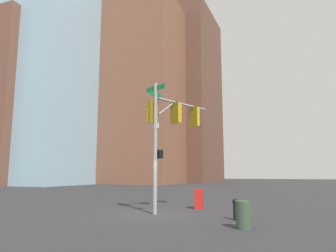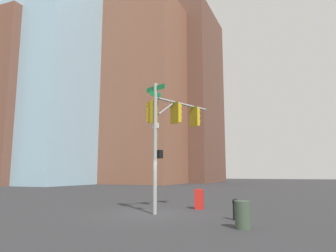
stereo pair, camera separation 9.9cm
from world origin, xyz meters
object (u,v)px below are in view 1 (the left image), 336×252
at_px(signal_pole_assembly, 170,123).
at_px(newspaper_box, 199,199).
at_px(fire_hydrant, 236,208).
at_px(litter_bin, 244,215).

distance_m(signal_pole_assembly, newspaper_box, 4.50).
height_order(fire_hydrant, litter_bin, litter_bin).
height_order(litter_bin, newspaper_box, newspaper_box).
bearing_deg(newspaper_box, signal_pole_assembly, -126.65).
relative_size(fire_hydrant, newspaper_box, 0.83).
bearing_deg(newspaper_box, litter_bin, -69.43).
distance_m(litter_bin, newspaper_box, 6.22).
distance_m(fire_hydrant, litter_bin, 2.11).
xyz_separation_m(signal_pole_assembly, litter_bin, (4.18, -3.39, -4.02)).
xyz_separation_m(litter_bin, newspaper_box, (-3.26, 5.30, 0.05)).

